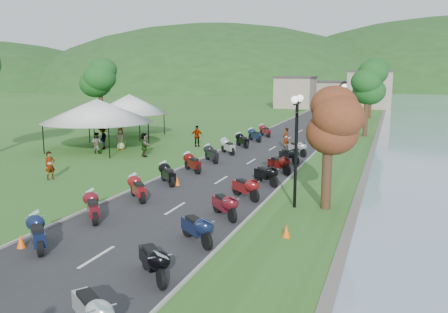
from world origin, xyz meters
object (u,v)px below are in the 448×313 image
(vendor_tent_main, at_px, (98,125))
(pedestrian_a, at_px, (51,179))
(pedestrian_b, at_px, (97,153))
(pedestrian_c, at_px, (103,149))

(vendor_tent_main, distance_m, pedestrian_a, 10.59)
(pedestrian_a, bearing_deg, pedestrian_b, 41.23)
(vendor_tent_main, height_order, pedestrian_a, vendor_tent_main)
(pedestrian_c, bearing_deg, pedestrian_b, 6.13)
(vendor_tent_main, relative_size, pedestrian_c, 3.17)
(pedestrian_a, bearing_deg, vendor_tent_main, 43.14)
(pedestrian_a, distance_m, pedestrian_b, 8.80)
(pedestrian_a, relative_size, pedestrian_c, 0.90)
(pedestrian_b, distance_m, pedestrian_c, 1.99)
(pedestrian_b, xyz_separation_m, pedestrian_c, (-0.72, 1.86, 0.00))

